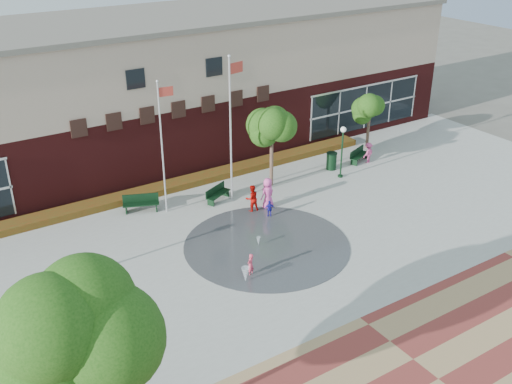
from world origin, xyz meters
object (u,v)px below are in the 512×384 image
flagpole_right (231,122)px  child_splash (250,264)px  trash_can (331,161)px  bench_left (141,206)px  flagpole_left (162,142)px  tree_big_left (67,331)px

flagpole_right → child_splash: flagpole_right is taller
child_splash → trash_can: bearing=-171.0°
bench_left → child_splash: 8.83m
flagpole_right → flagpole_left: bearing=159.1°
flagpole_right → trash_can: size_ratio=7.37×
trash_can → flagpole_left: bearing=178.0°
flagpole_left → tree_big_left: 16.76m
bench_left → trash_can: size_ratio=1.79×
flagpole_right → trash_can: flagpole_right is taller
flagpole_left → tree_big_left: bearing=-116.7°
flagpole_right → child_splash: (-3.34, -7.22, -4.18)m
flagpole_right → child_splash: size_ratio=7.59×
flagpole_right → child_splash: bearing=-126.3°
bench_left → trash_can: 12.76m
flagpole_left → child_splash: (0.53, -7.87, -3.64)m
trash_can → child_splash: size_ratio=1.03×
flagpole_left → bench_left: 4.14m
bench_left → child_splash: child_splash is taller
trash_can → flagpole_right: bearing=-178.1°
flagpole_left → child_splash: flagpole_left is taller
flagpole_left → flagpole_right: flagpole_right is taller
flagpole_right → bench_left: bearing=152.9°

